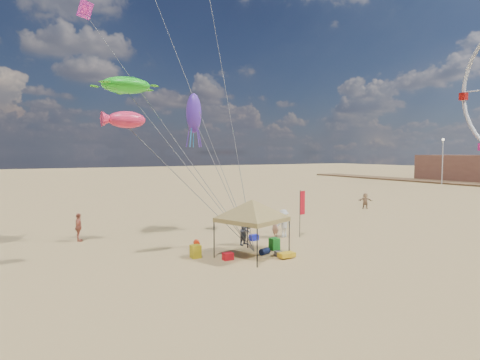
# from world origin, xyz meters

# --- Properties ---
(ground) EXTENTS (280.00, 280.00, 0.00)m
(ground) POSITION_xyz_m (0.00, 0.00, 0.00)
(ground) COLOR tan
(ground) RESTS_ON ground
(canopy_tent) EXTENTS (5.56, 5.56, 3.66)m
(canopy_tent) POSITION_xyz_m (-1.10, -0.24, 3.05)
(canopy_tent) COLOR black
(canopy_tent) RESTS_ON ground
(feather_flag) EXTENTS (0.49, 0.10, 3.20)m
(feather_flag) POSITION_xyz_m (4.53, 2.52, 2.13)
(feather_flag) COLOR black
(feather_flag) RESTS_ON ground
(cooler_red) EXTENTS (0.54, 0.38, 0.38)m
(cooler_red) POSITION_xyz_m (-2.55, -0.16, 0.19)
(cooler_red) COLOR red
(cooler_red) RESTS_ON ground
(cooler_blue) EXTENTS (0.54, 0.38, 0.38)m
(cooler_blue) POSITION_xyz_m (1.17, 3.22, 0.19)
(cooler_blue) COLOR #161DB8
(cooler_blue) RESTS_ON ground
(bag_navy) EXTENTS (0.69, 0.54, 0.36)m
(bag_navy) POSITION_xyz_m (-0.23, -0.18, 0.18)
(bag_navy) COLOR #0D173C
(bag_navy) RESTS_ON ground
(bag_orange) EXTENTS (0.54, 0.69, 0.36)m
(bag_orange) POSITION_xyz_m (-2.71, 3.61, 0.18)
(bag_orange) COLOR red
(bag_orange) RESTS_ON ground
(chair_green) EXTENTS (0.50, 0.50, 0.70)m
(chair_green) POSITION_xyz_m (0.87, 0.46, 0.35)
(chair_green) COLOR #198C25
(chair_green) RESTS_ON ground
(chair_yellow) EXTENTS (0.50, 0.50, 0.70)m
(chair_yellow) POSITION_xyz_m (-3.88, 1.10, 0.35)
(chair_yellow) COLOR gold
(chair_yellow) RESTS_ON ground
(crate_grey) EXTENTS (0.34, 0.30, 0.28)m
(crate_grey) POSITION_xyz_m (0.24, -0.81, 0.14)
(crate_grey) COLOR slate
(crate_grey) RESTS_ON ground
(beach_cart) EXTENTS (0.90, 0.50, 0.24)m
(beach_cart) POSITION_xyz_m (0.33, -1.48, 0.20)
(beach_cart) COLOR gold
(beach_cart) RESTS_ON ground
(person_near_a) EXTENTS (0.82, 0.75, 1.87)m
(person_near_a) POSITION_xyz_m (2.75, 3.12, 0.94)
(person_near_a) COLOR tan
(person_near_a) RESTS_ON ground
(person_near_b) EXTENTS (1.14, 1.04, 1.89)m
(person_near_b) POSITION_xyz_m (0.06, 2.36, 0.95)
(person_near_b) COLOR #363B49
(person_near_b) RESTS_ON ground
(person_near_c) EXTENTS (1.24, 0.73, 1.89)m
(person_near_c) POSITION_xyz_m (3.41, 3.05, 0.95)
(person_near_c) COLOR beige
(person_near_c) RESTS_ON ground
(person_far_a) EXTENTS (0.58, 1.12, 1.83)m
(person_far_a) POSITION_xyz_m (-8.77, 8.58, 0.92)
(person_far_a) COLOR #B95F47
(person_far_a) RESTS_ON ground
(person_far_c) EXTENTS (1.47, 1.29, 1.61)m
(person_far_c) POSITION_xyz_m (18.92, 10.31, 0.80)
(person_far_c) COLOR tan
(person_far_c) RESTS_ON ground
(building_north) EXTENTS (10.00, 14.00, 5.20)m
(building_north) POSITION_xyz_m (67.00, 30.00, 2.60)
(building_north) COLOR #8C5947
(building_north) RESTS_ON ground
(lamp_north) EXTENTS (0.50, 0.50, 8.25)m
(lamp_north) POSITION_xyz_m (55.00, 26.00, 5.52)
(lamp_north) COLOR silver
(lamp_north) RESTS_ON ground
(turtle_kite) EXTENTS (3.58, 3.19, 1.00)m
(turtle_kite) POSITION_xyz_m (-6.06, 6.65, 9.87)
(turtle_kite) COLOR #21D31F
(turtle_kite) RESTS_ON ground
(fish_kite) EXTENTS (2.02, 1.26, 0.84)m
(fish_kite) POSITION_xyz_m (-7.36, 1.53, 7.35)
(fish_kite) COLOR #FF2A56
(fish_kite) RESTS_ON ground
(squid_kite) EXTENTS (1.13, 1.13, 2.57)m
(squid_kite) POSITION_xyz_m (-2.00, 5.54, 8.25)
(squid_kite) COLOR #592EBA
(squid_kite) RESTS_ON ground
(stunt_kite_pink) EXTENTS (1.26, 1.10, 1.07)m
(stunt_kite_pink) POSITION_xyz_m (-7.53, 11.55, 15.66)
(stunt_kite_pink) COLOR #DE2DB8
(stunt_kite_pink) RESTS_ON ground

